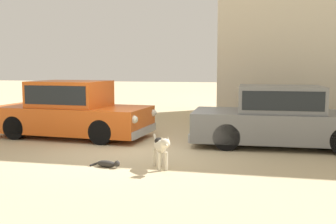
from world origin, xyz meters
TOP-DOWN VIEW (x-y plane):
  - ground_plane at (0.00, 0.00)m, footprint 80.00×80.00m
  - parked_sedan_nearest at (-2.15, 1.33)m, footprint 4.51×2.12m
  - parked_sedan_second at (3.48, 1.27)m, footprint 4.51×1.95m
  - stray_dog_spotted at (1.12, -1.58)m, footprint 0.54×0.91m
  - stray_cat at (0.08, -1.70)m, footprint 0.64×0.30m

SIDE VIEW (x-z plane):
  - ground_plane at x=0.00m, z-range 0.00..0.00m
  - stray_cat at x=0.08m, z-range -0.01..0.15m
  - stray_dog_spotted at x=1.12m, z-range 0.11..0.79m
  - parked_sedan_second at x=3.48m, z-range -0.01..1.48m
  - parked_sedan_nearest at x=-2.15m, z-range -0.02..1.54m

